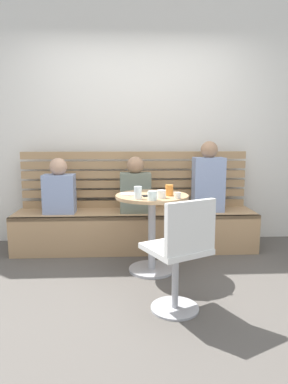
# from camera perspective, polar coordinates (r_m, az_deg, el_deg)

# --- Properties ---
(ground) EXTENTS (8.00, 8.00, 0.00)m
(ground) POSITION_cam_1_polar(r_m,az_deg,el_deg) (2.83, -0.75, -17.41)
(ground) COLOR #514C47
(back_wall) EXTENTS (5.20, 0.10, 2.90)m
(back_wall) POSITION_cam_1_polar(r_m,az_deg,el_deg) (4.17, -1.67, 11.69)
(back_wall) COLOR silver
(back_wall) RESTS_ON ground
(booth_bench) EXTENTS (2.70, 0.52, 0.44)m
(booth_bench) POSITION_cam_1_polar(r_m,az_deg,el_deg) (3.87, -1.44, -6.49)
(booth_bench) COLOR tan
(booth_bench) RESTS_ON ground
(booth_backrest) EXTENTS (2.65, 0.04, 0.67)m
(booth_backrest) POSITION_cam_1_polar(r_m,az_deg,el_deg) (4.00, -1.56, 2.15)
(booth_backrest) COLOR #A68157
(booth_backrest) RESTS_ON booth_bench
(cafe_table) EXTENTS (0.68, 0.68, 0.74)m
(cafe_table) POSITION_cam_1_polar(r_m,az_deg,el_deg) (3.18, 1.35, -4.42)
(cafe_table) COLOR #ADADB2
(cafe_table) RESTS_ON ground
(white_chair) EXTENTS (0.54, 0.54, 0.85)m
(white_chair) POSITION_cam_1_polar(r_m,az_deg,el_deg) (2.44, 6.26, -10.03)
(white_chair) COLOR #ADADB2
(white_chair) RESTS_ON ground
(person_adult) EXTENTS (0.34, 0.22, 0.79)m
(person_adult) POSITION_cam_1_polar(r_m,az_deg,el_deg) (3.85, 10.85, 2.01)
(person_adult) COLOR #8C9EC6
(person_adult) RESTS_ON booth_bench
(person_child_left) EXTENTS (0.34, 0.22, 0.62)m
(person_child_left) POSITION_cam_1_polar(r_m,az_deg,el_deg) (3.75, -1.43, 0.70)
(person_child_left) COLOR slate
(person_child_left) RESTS_ON booth_bench
(person_child_middle) EXTENTS (0.34, 0.22, 0.61)m
(person_child_middle) POSITION_cam_1_polar(r_m,az_deg,el_deg) (3.82, -14.18, 0.48)
(person_child_middle) COLOR #8C9EC6
(person_child_middle) RESTS_ON booth_bench
(cup_glass_short) EXTENTS (0.08, 0.08, 0.08)m
(cup_glass_short) POSITION_cam_1_polar(r_m,az_deg,el_deg) (2.85, 1.42, -0.62)
(cup_glass_short) COLOR silver
(cup_glass_short) RESTS_ON cafe_table
(cup_tumbler_orange) EXTENTS (0.07, 0.07, 0.10)m
(cup_tumbler_orange) POSITION_cam_1_polar(r_m,az_deg,el_deg) (3.09, 4.32, 0.31)
(cup_tumbler_orange) COLOR orange
(cup_tumbler_orange) RESTS_ON cafe_table
(cup_espresso_small) EXTENTS (0.06, 0.06, 0.05)m
(cup_espresso_small) POSITION_cam_1_polar(r_m,az_deg,el_deg) (2.95, 5.71, -0.59)
(cup_espresso_small) COLOR silver
(cup_espresso_small) RESTS_ON cafe_table
(cup_ceramic_white) EXTENTS (0.08, 0.08, 0.07)m
(cup_ceramic_white) POSITION_cam_1_polar(r_m,az_deg,el_deg) (2.96, 2.96, -0.36)
(cup_ceramic_white) COLOR white
(cup_ceramic_white) RESTS_ON cafe_table
(cup_water_clear) EXTENTS (0.07, 0.07, 0.11)m
(cup_water_clear) POSITION_cam_1_polar(r_m,az_deg,el_deg) (2.91, -1.02, -0.11)
(cup_water_clear) COLOR white
(cup_water_clear) RESTS_ON cafe_table
(plate_small) EXTENTS (0.17, 0.17, 0.01)m
(plate_small) POSITION_cam_1_polar(r_m,az_deg,el_deg) (3.15, -2.56, -0.33)
(plate_small) COLOR white
(plate_small) RESTS_ON cafe_table
(phone_on_table) EXTENTS (0.15, 0.11, 0.01)m
(phone_on_table) POSITION_cam_1_polar(r_m,az_deg,el_deg) (3.06, 1.00, -0.62)
(phone_on_table) COLOR black
(phone_on_table) RESTS_ON cafe_table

